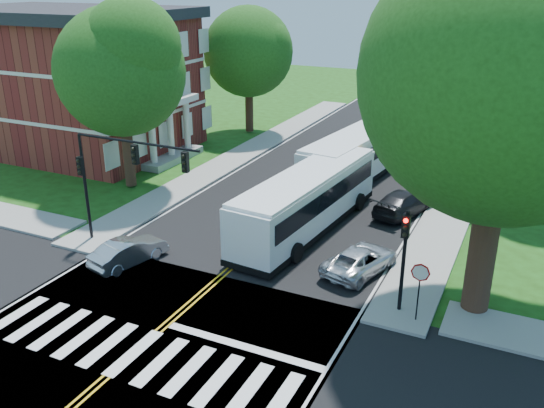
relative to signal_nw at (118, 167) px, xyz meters
The scene contains 23 objects.
ground 9.74m from the signal_nw, 47.67° to the right, with size 140.00×140.00×0.00m, color #204210.
road 13.69m from the signal_nw, 63.16° to the left, with size 14.00×96.00×0.01m, color black.
cross_road 9.73m from the signal_nw, 47.67° to the right, with size 60.00×12.00×0.01m, color black.
center_line 17.20m from the signal_nw, 69.39° to the left, with size 0.36×70.00×0.01m, color gold.
edge_line_w 16.20m from the signal_nw, 93.47° to the left, with size 0.12×70.00×0.01m, color silver.
edge_line_e 20.54m from the signal_nw, 50.90° to the left, with size 0.12×70.00×0.01m, color silver.
crosswalk 10.07m from the signal_nw, 49.80° to the right, with size 12.60×3.00×0.01m, color silver.
stop_bar 11.40m from the signal_nw, 27.30° to the right, with size 6.60×0.40×0.01m, color silver.
sidewalk_nw 19.22m from the signal_nw, 97.50° to the left, with size 2.60×40.00×0.15m, color gray.
sidewalk_ne 23.75m from the signal_nw, 52.69° to the left, with size 2.60×40.00×0.15m, color gray.
tree_ne_big 17.72m from the signal_nw, ahead, with size 10.80×10.80×14.91m.
tree_west_near 9.96m from the signal_nw, 126.70° to the left, with size 8.00×8.00×11.40m.
tree_west_far 24.27m from the signal_nw, 102.31° to the left, with size 7.60×7.60×10.67m.
tree_east_mid 24.94m from the signal_nw, 45.36° to the left, with size 8.40×8.40×11.93m.
brick_building 21.08m from the signal_nw, 139.86° to the left, with size 20.00×13.00×10.80m.
signal_nw is the anchor object (origin of this frame).
signal_ne 14.13m from the signal_nw, ahead, with size 0.30×0.46×4.40m.
stop_sign 15.05m from the signal_nw, ahead, with size 0.76×0.08×2.53m.
bus_lead 10.06m from the signal_nw, 40.17° to the left, with size 3.89×12.75×3.25m.
bus_follow 17.48m from the signal_nw, 64.74° to the left, with size 4.40×13.00×3.30m.
hatchback 4.11m from the signal_nw, 46.49° to the right, with size 1.36×3.91×1.29m, color silver.
suv 12.44m from the signal_nw, 13.43° to the left, with size 2.02×4.38×1.22m, color silver.
dark_sedan 16.26m from the signal_nw, 42.44° to the left, with size 1.97×4.86×1.41m, color black.
Camera 1 is at (12.25, -14.36, 13.03)m, focal length 38.00 mm.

